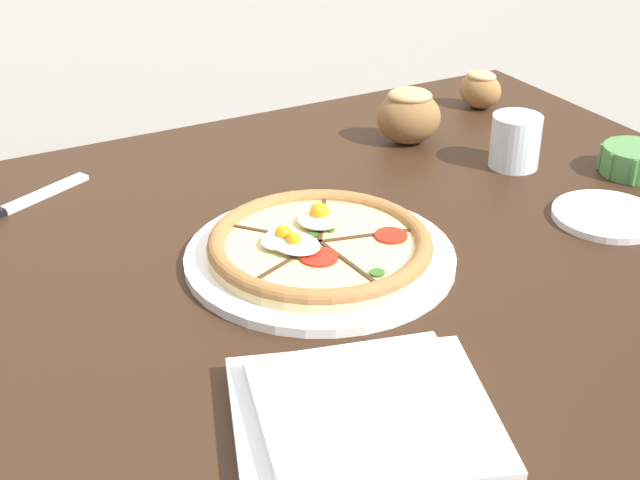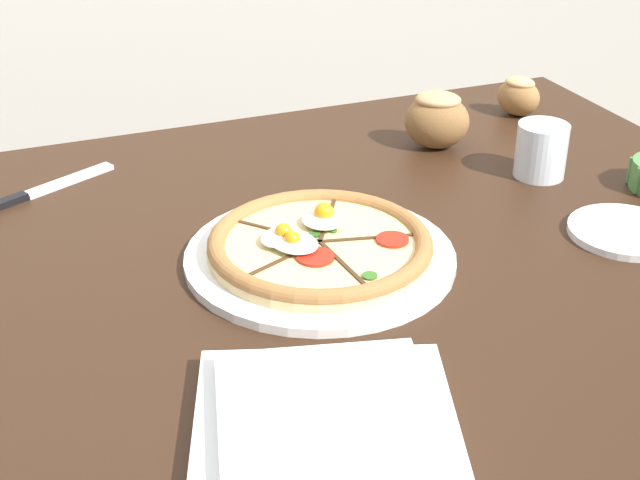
# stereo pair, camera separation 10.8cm
# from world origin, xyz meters

# --- Properties ---
(dining_table) EXTENTS (1.17, 0.98, 0.76)m
(dining_table) POSITION_xyz_m (0.00, 0.00, 0.65)
(dining_table) COLOR #331E11
(dining_table) RESTS_ON ground_plane
(pizza) EXTENTS (0.33, 0.33, 0.05)m
(pizza) POSITION_xyz_m (-0.08, -0.02, 0.78)
(pizza) COLOR white
(pizza) RESTS_ON dining_table
(ramekin_bowl) EXTENTS (0.10, 0.10, 0.04)m
(ramekin_bowl) POSITION_xyz_m (0.45, -0.01, 0.78)
(ramekin_bowl) COLOR #4C8442
(ramekin_bowl) RESTS_ON dining_table
(napkin_folded) EXTENTS (0.29, 0.27, 0.04)m
(napkin_folded) POSITION_xyz_m (-0.19, -0.31, 0.77)
(napkin_folded) COLOR white
(napkin_folded) RESTS_ON dining_table
(bread_piece_near) EXTENTS (0.13, 0.12, 0.09)m
(bread_piece_near) POSITION_xyz_m (0.22, 0.25, 0.81)
(bread_piece_near) COLOR olive
(bread_piece_near) RESTS_ON dining_table
(bread_piece_mid) EXTENTS (0.09, 0.09, 0.07)m
(bread_piece_mid) POSITION_xyz_m (0.42, 0.33, 0.79)
(bread_piece_mid) COLOR #A3703D
(bread_piece_mid) RESTS_ON dining_table
(knife_spare) EXTENTS (0.23, 0.13, 0.01)m
(knife_spare) POSITION_xyz_m (-0.39, 0.31, 0.76)
(knife_spare) COLOR silver
(knife_spare) RESTS_ON dining_table
(water_glass) EXTENTS (0.08, 0.08, 0.08)m
(water_glass) POSITION_xyz_m (0.31, 0.10, 0.79)
(water_glass) COLOR white
(water_glass) RESTS_ON dining_table
(side_saucer) EXTENTS (0.15, 0.15, 0.01)m
(side_saucer) POSITION_xyz_m (0.31, -0.10, 0.76)
(side_saucer) COLOR white
(side_saucer) RESTS_ON dining_table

